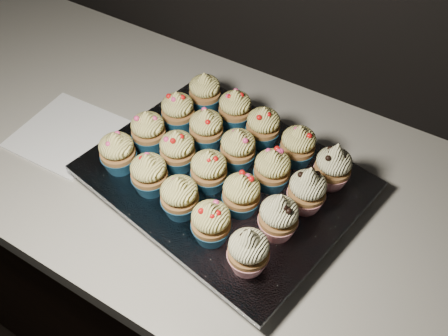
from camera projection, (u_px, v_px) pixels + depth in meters
name	position (u px, v px, depth m)	size (l,w,h in m)	color
cabinet	(255.00, 310.00, 1.24)	(2.40, 0.60, 0.86)	black
worktop	(267.00, 198.00, 0.91)	(2.44, 0.64, 0.04)	beige
napkin	(67.00, 133.00, 0.99)	(0.18, 0.18, 0.00)	white
baking_tray	(224.00, 182.00, 0.89)	(0.41, 0.32, 0.02)	black
foil_lining	(224.00, 176.00, 0.88)	(0.45, 0.35, 0.01)	silver
cupcake_0	(117.00, 152.00, 0.86)	(0.06, 0.06, 0.08)	navy
cupcake_1	(149.00, 174.00, 0.83)	(0.06, 0.06, 0.08)	navy
cupcake_2	(180.00, 196.00, 0.79)	(0.06, 0.06, 0.08)	navy
cupcake_3	(211.00, 222.00, 0.76)	(0.06, 0.06, 0.08)	navy
cupcake_4	(248.00, 251.00, 0.72)	(0.06, 0.06, 0.10)	red
cupcake_5	(148.00, 131.00, 0.89)	(0.06, 0.06, 0.08)	navy
cupcake_6	(178.00, 150.00, 0.86)	(0.06, 0.06, 0.08)	navy
cupcake_7	(209.00, 170.00, 0.83)	(0.06, 0.06, 0.08)	navy
cupcake_8	(241.00, 194.00, 0.80)	(0.06, 0.06, 0.08)	navy
cupcake_9	(279.00, 216.00, 0.77)	(0.06, 0.06, 0.10)	red
cupcake_10	(178.00, 111.00, 0.93)	(0.06, 0.06, 0.08)	navy
cupcake_11	(206.00, 129.00, 0.90)	(0.06, 0.06, 0.08)	navy
cupcake_12	(238.00, 148.00, 0.87)	(0.06, 0.06, 0.08)	navy
cupcake_13	(272.00, 169.00, 0.83)	(0.06, 0.06, 0.08)	navy
cupcake_14	(307.00, 190.00, 0.80)	(0.06, 0.06, 0.10)	red
cupcake_15	(205.00, 92.00, 0.97)	(0.06, 0.06, 0.08)	navy
cupcake_16	(235.00, 109.00, 0.93)	(0.06, 0.06, 0.08)	navy
cupcake_17	(263.00, 126.00, 0.90)	(0.06, 0.06, 0.08)	navy
cupcake_18	(298.00, 145.00, 0.87)	(0.06, 0.06, 0.08)	navy
cupcake_19	(333.00, 166.00, 0.83)	(0.06, 0.06, 0.10)	red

